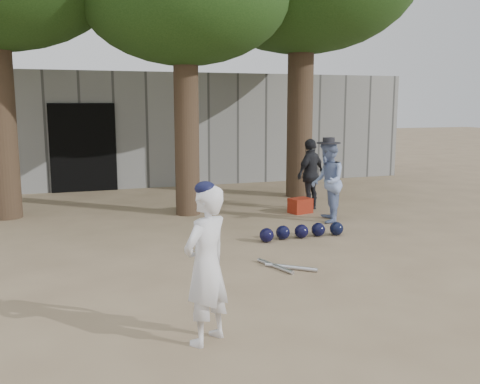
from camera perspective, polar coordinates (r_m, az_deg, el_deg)
name	(u,v)px	position (r m, az deg, el deg)	size (l,w,h in m)	color
ground	(221,283)	(6.71, -2.09, -9.64)	(70.00, 70.00, 0.00)	#937C5E
boy_player	(206,265)	(4.91, -3.64, -7.81)	(0.54, 0.35, 1.48)	white
spectator_blue	(328,182)	(10.04, 9.32, 1.06)	(0.73, 0.57, 1.51)	#7D92C1
spectator_dark	(311,174)	(11.17, 7.55, 1.87)	(0.87, 0.36, 1.48)	#212227
red_bag	(300,206)	(10.88, 6.45, -1.45)	(0.42, 0.32, 0.30)	#9E2C15
back_building	(120,127)	(16.52, -12.71, 6.80)	(16.00, 5.24, 3.00)	gray
helmet_row	(302,231)	(8.86, 6.59, -4.19)	(1.51, 0.31, 0.23)	black
bat_pile	(283,267)	(7.26, 4.62, -7.95)	(0.60, 0.73, 0.06)	#BBBCC3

